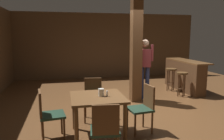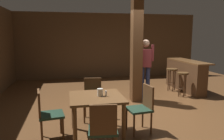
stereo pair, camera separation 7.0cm
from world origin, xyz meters
The scene contains 14 objects.
ground_plane centered at (0.00, 0.00, 0.00)m, with size 10.80×10.80×0.00m, color brown.
wall_back centered at (0.00, 4.50, 1.40)m, with size 8.00×0.10×2.80m, color brown.
pillar centered at (0.02, 0.70, 1.40)m, with size 0.28×0.28×2.80m, color brown.
dining_table centered at (-1.36, -1.28, 0.63)m, with size 0.95×0.95×0.75m.
chair_west centered at (-2.23, -1.25, 0.51)m, with size 0.47×0.47×0.89m.
chair_north centered at (-1.33, -0.42, 0.51)m, with size 0.48×0.48×0.89m.
chair_east centered at (-0.48, -1.26, 0.51)m, with size 0.47×0.47×0.89m.
chair_south centered at (-1.38, -2.13, 0.51)m, with size 0.47×0.47×0.89m.
napkin_cup centered at (-1.30, -1.29, 0.82)m, with size 0.10×0.10×0.14m, color silver.
salt_shaker centered at (-1.19, -1.32, 0.80)m, with size 0.03×0.03×0.10m, color silver.
standing_person centered at (0.32, 0.80, 1.00)m, with size 0.46×0.32×1.72m.
bar_counter centered at (2.02, 1.54, 0.51)m, with size 0.56×1.99×1.01m.
bar_stool_near centered at (1.54, 0.84, 0.55)m, with size 0.33×0.33×0.74m.
bar_stool_mid centered at (1.55, 1.57, 0.57)m, with size 0.37×0.37×0.75m.
Camera 2 is at (-1.85, -5.04, 1.82)m, focal length 35.00 mm.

